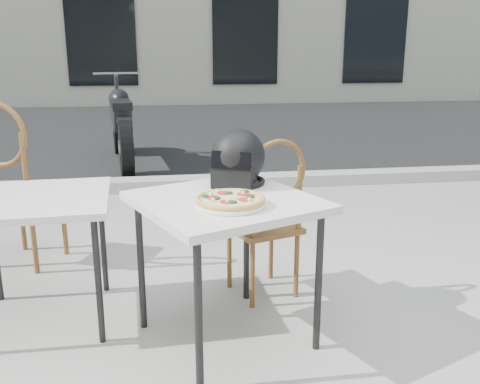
{
  "coord_description": "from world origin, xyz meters",
  "views": [
    {
      "loc": [
        -0.38,
        -2.3,
        1.41
      ],
      "look_at": [
        -0.04,
        -0.0,
        0.78
      ],
      "focal_mm": 40.0,
      "sensor_mm": 36.0,
      "label": 1
    }
  ],
  "objects": [
    {
      "name": "motorcycle",
      "position": [
        -0.87,
        4.3,
        0.48
      ],
      "size": [
        0.57,
        2.19,
        1.09
      ],
      "rotation": [
        0.0,
        0.0,
        0.12
      ],
      "color": "black",
      "rests_on": "street_asphalt"
    },
    {
      "name": "ground",
      "position": [
        0.0,
        0.0,
        0.0
      ],
      "size": [
        80.0,
        80.0,
        0.0
      ],
      "primitive_type": "plane",
      "color": "#9B9793",
      "rests_on": "ground"
    },
    {
      "name": "plate",
      "position": [
        -0.09,
        -0.05,
        0.74
      ],
      "size": [
        0.41,
        0.41,
        0.02
      ],
      "rotation": [
        0.0,
        0.0,
        0.36
      ],
      "color": "white",
      "rests_on": "cafe_table_main"
    },
    {
      "name": "cafe_table_side",
      "position": [
        -1.02,
        0.4,
        0.62
      ],
      "size": [
        0.76,
        0.76,
        0.68
      ],
      "rotation": [
        0.0,
        0.0,
        0.06
      ],
      "color": "silver",
      "rests_on": "ground"
    },
    {
      "name": "cafe_table_main",
      "position": [
        -0.1,
        0.08,
        0.66
      ],
      "size": [
        1.0,
        1.0,
        0.73
      ],
      "rotation": [
        0.0,
        0.0,
        0.41
      ],
      "color": "silver",
      "rests_on": "ground"
    },
    {
      "name": "pizza",
      "position": [
        -0.09,
        -0.05,
        0.76
      ],
      "size": [
        0.41,
        0.41,
        0.04
      ],
      "rotation": [
        0.0,
        0.0,
        0.37
      ],
      "color": "gold",
      "rests_on": "plate"
    },
    {
      "name": "curb",
      "position": [
        0.0,
        3.0,
        0.06
      ],
      "size": [
        30.0,
        0.25,
        0.12
      ],
      "primitive_type": "cube",
      "color": "#A19F96",
      "rests_on": "ground"
    },
    {
      "name": "cafe_chair_side",
      "position": [
        -1.33,
        1.19,
        0.61
      ],
      "size": [
        0.55,
        0.55,
        1.1
      ],
      "rotation": [
        0.0,
        0.0,
        2.73
      ],
      "color": "brown",
      "rests_on": "ground"
    },
    {
      "name": "helmet",
      "position": [
        -0.01,
        0.33,
        0.85
      ],
      "size": [
        0.37,
        0.38,
        0.29
      ],
      "rotation": [
        0.0,
        0.0,
        -0.43
      ],
      "color": "black",
      "rests_on": "cafe_table_main"
    },
    {
      "name": "street_asphalt",
      "position": [
        0.0,
        7.0,
        0.0
      ],
      "size": [
        30.0,
        8.0,
        0.0
      ],
      "primitive_type": "cube",
      "color": "black",
      "rests_on": "ground"
    },
    {
      "name": "cafe_chair_main",
      "position": [
        0.19,
        0.5,
        0.52
      ],
      "size": [
        0.46,
        0.46,
        0.94
      ],
      "rotation": [
        0.0,
        0.0,
        3.47
      ],
      "color": "brown",
      "rests_on": "ground"
    }
  ]
}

